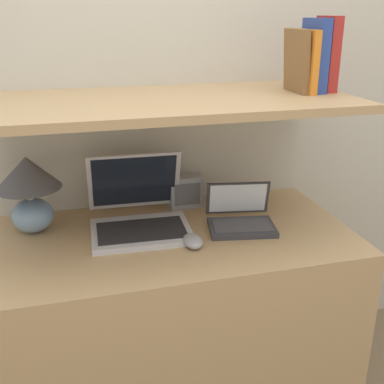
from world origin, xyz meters
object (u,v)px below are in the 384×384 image
(laptop_large, at_px, (139,214))
(book_brown, at_px, (296,61))
(computer_mouse, at_px, (193,241))
(book_red, at_px, (327,54))
(table_lamp, at_px, (29,186))
(laptop_small, at_px, (241,218))
(router_box, at_px, (185,191))
(book_orange, at_px, (304,61))
(book_blue, at_px, (315,56))

(laptop_large, distance_m, book_brown, 0.77)
(computer_mouse, height_order, book_red, book_red)
(table_lamp, xyz_separation_m, laptop_small, (0.72, -0.16, -0.14))
(laptop_large, height_order, computer_mouse, laptop_large)
(router_box, distance_m, book_red, 0.73)
(router_box, bearing_deg, book_orange, -24.18)
(laptop_small, height_order, book_brown, book_brown)
(computer_mouse, bearing_deg, book_blue, 19.89)
(book_red, xyz_separation_m, book_orange, (-0.09, 0.00, -0.02))
(router_box, distance_m, book_orange, 0.66)
(book_orange, relative_size, book_brown, 0.98)
(book_brown, bearing_deg, book_red, 0.00)
(table_lamp, height_order, router_box, table_lamp)
(laptop_large, distance_m, book_orange, 0.79)
(router_box, xyz_separation_m, book_orange, (0.38, -0.17, 0.51))
(laptop_small, xyz_separation_m, book_blue, (0.28, 0.07, 0.55))
(table_lamp, bearing_deg, book_red, -4.71)
(table_lamp, relative_size, laptop_small, 1.04)
(laptop_small, height_order, computer_mouse, laptop_small)
(computer_mouse, bearing_deg, book_orange, 21.46)
(computer_mouse, relative_size, book_blue, 0.41)
(table_lamp, height_order, book_red, book_red)
(laptop_large, distance_m, computer_mouse, 0.24)
(table_lamp, height_order, book_orange, book_orange)
(router_box, distance_m, book_brown, 0.64)
(table_lamp, xyz_separation_m, router_box, (0.58, 0.09, -0.11))
(computer_mouse, bearing_deg, book_red, 18.25)
(laptop_small, distance_m, book_orange, 0.59)
(table_lamp, distance_m, laptop_small, 0.75)
(router_box, bearing_deg, table_lamp, -171.52)
(table_lamp, bearing_deg, book_blue, -4.93)
(laptop_large, height_order, book_brown, book_brown)
(book_blue, bearing_deg, book_red, 0.00)
(laptop_large, bearing_deg, book_brown, -1.62)
(computer_mouse, bearing_deg, laptop_large, 127.65)
(laptop_small, xyz_separation_m, book_orange, (0.24, 0.07, 0.54))
(computer_mouse, distance_m, book_brown, 0.72)
(book_red, bearing_deg, laptop_large, 178.65)
(laptop_large, relative_size, book_brown, 1.73)
(computer_mouse, relative_size, book_red, 0.40)
(book_blue, relative_size, book_brown, 1.15)
(router_box, height_order, book_blue, book_blue)
(book_red, bearing_deg, computer_mouse, -161.75)
(computer_mouse, height_order, router_box, router_box)
(table_lamp, distance_m, book_orange, 1.04)
(laptop_small, bearing_deg, table_lamp, 167.54)
(book_blue, bearing_deg, laptop_large, 178.55)
(laptop_large, relative_size, router_box, 2.88)
(book_red, bearing_deg, laptop_small, -167.44)
(book_brown, bearing_deg, computer_mouse, -157.22)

